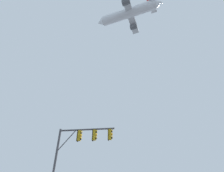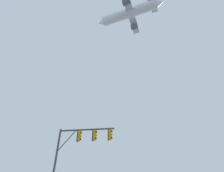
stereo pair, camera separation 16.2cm
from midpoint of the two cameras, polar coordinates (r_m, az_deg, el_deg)
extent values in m
cylinder|color=#4C4C51|center=(15.79, -19.29, -24.21)|extent=(0.20, 0.20, 5.58)
cylinder|color=#4C4C51|center=(15.33, -8.67, -15.18)|extent=(5.09, 0.90, 0.15)
cylinder|color=#4C4C51|center=(15.74, -15.53, -18.26)|extent=(1.59, 0.31, 1.85)
cube|color=gold|center=(14.71, -0.44, -16.95)|extent=(0.30, 0.35, 0.90)
cylinder|color=gold|center=(14.84, -0.43, -15.04)|extent=(0.05, 0.05, 0.12)
cube|color=black|center=(14.73, -1.00, -16.97)|extent=(0.09, 0.46, 1.04)
sphere|color=black|center=(14.76, 0.14, -15.91)|extent=(0.20, 0.20, 0.20)
cylinder|color=gold|center=(14.76, 0.40, -15.68)|extent=(0.07, 0.21, 0.21)
sphere|color=orange|center=(14.68, 0.15, -16.97)|extent=(0.20, 0.20, 0.20)
cylinder|color=gold|center=(14.69, 0.41, -16.73)|extent=(0.07, 0.21, 0.21)
sphere|color=black|center=(14.61, 0.15, -18.03)|extent=(0.20, 0.20, 0.20)
cylinder|color=gold|center=(14.62, 0.41, -17.79)|extent=(0.07, 0.21, 0.21)
cube|color=gold|center=(15.00, -6.00, -17.08)|extent=(0.30, 0.35, 0.90)
cylinder|color=gold|center=(15.13, -5.89, -15.21)|extent=(0.05, 0.05, 0.12)
cube|color=black|center=(15.03, -6.54, -17.08)|extent=(0.09, 0.46, 1.04)
sphere|color=black|center=(15.03, -5.38, -16.07)|extent=(0.20, 0.20, 0.20)
cylinder|color=gold|center=(15.03, -5.12, -15.85)|extent=(0.07, 0.21, 0.21)
sphere|color=orange|center=(14.96, -5.44, -17.11)|extent=(0.20, 0.20, 0.20)
cylinder|color=gold|center=(14.96, -5.17, -16.88)|extent=(0.07, 0.21, 0.21)
sphere|color=black|center=(14.89, -5.49, -18.15)|extent=(0.20, 0.20, 0.20)
cylinder|color=gold|center=(14.89, -5.23, -17.92)|extent=(0.07, 0.21, 0.21)
cube|color=gold|center=(15.41, -11.31, -17.05)|extent=(0.30, 0.35, 0.90)
cylinder|color=gold|center=(15.54, -11.11, -15.24)|extent=(0.05, 0.05, 0.12)
cube|color=black|center=(15.46, -11.82, -17.04)|extent=(0.09, 0.46, 1.04)
sphere|color=black|center=(15.43, -10.67, -16.09)|extent=(0.20, 0.20, 0.20)
cylinder|color=gold|center=(15.42, -10.41, -15.88)|extent=(0.07, 0.21, 0.21)
sphere|color=orange|center=(15.36, -10.78, -17.10)|extent=(0.20, 0.20, 0.20)
cylinder|color=gold|center=(15.35, -10.52, -16.88)|extent=(0.07, 0.21, 0.21)
sphere|color=black|center=(15.29, -10.89, -18.11)|extent=(0.20, 0.20, 0.20)
cylinder|color=gold|center=(15.29, -10.62, -17.90)|extent=(0.07, 0.21, 0.21)
cylinder|color=white|center=(63.98, 6.21, 24.57)|extent=(19.79, 10.30, 3.52)
cone|color=white|center=(66.11, -3.70, 21.77)|extent=(3.45, 3.99, 3.35)
cone|color=white|center=(63.71, 16.81, 26.75)|extent=(3.12, 3.58, 3.00)
cube|color=silver|center=(63.49, 6.77, 24.43)|extent=(8.88, 18.37, 0.40)
cylinder|color=#595B60|center=(59.82, 5.32, 27.81)|extent=(3.17, 2.79, 1.98)
cylinder|color=#595B60|center=(65.72, 8.13, 20.31)|extent=(3.17, 2.79, 1.98)
cube|color=#B21E1E|center=(65.27, 14.27, 27.29)|extent=(2.98, 1.34, 4.19)
cube|color=silver|center=(63.90, 14.70, 26.55)|extent=(4.19, 6.88, 0.22)
camera|label=1|loc=(0.08, -89.83, -0.10)|focal=25.54mm
camera|label=2|loc=(0.08, 90.17, 0.10)|focal=25.54mm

